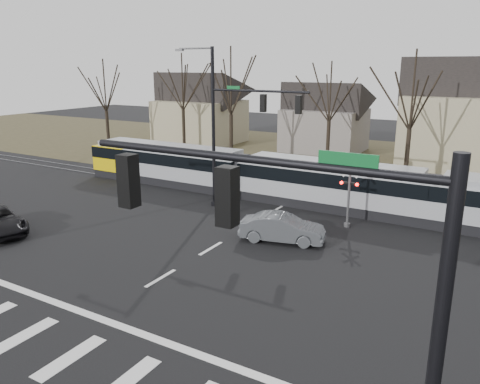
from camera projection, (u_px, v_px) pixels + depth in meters
The scene contains 15 objects.
ground at pixel (129, 297), 18.95m from camera, with size 140.00×140.00×0.00m, color black.
grass_verge at pixel (358, 161), 45.67m from camera, with size 140.00×28.00×0.01m, color #38331E.
crosswalk at pixel (45, 347), 15.61m from camera, with size 27.00×2.60×0.01m.
stop_line at pixel (95, 317), 17.44m from camera, with size 28.00×0.35×0.01m, color silver.
lane_dashes at pixel (291, 201), 32.31m from camera, with size 0.18×30.00×0.01m.
rail_pair at pixel (289, 201), 32.14m from camera, with size 90.00×1.52×0.06m.
tram at pixel (328, 183), 30.62m from camera, with size 39.97×2.97×3.03m.
sedan at pixel (282, 228), 24.77m from camera, with size 4.73×2.59×1.48m, color #505358.
signal_pole_near_right at pixel (315, 312), 7.69m from camera, with size 6.72×0.44×8.00m.
signal_pole_far at pixel (235, 121), 29.06m from camera, with size 9.28×0.44×10.20m.
rail_crossing_signal at pixel (349, 195), 26.72m from camera, with size 1.08×0.36×4.00m.
tree_row at pixel (365, 117), 38.39m from camera, with size 59.20×7.20×10.00m.
house_a at pixel (200, 105), 55.84m from camera, with size 9.72×8.64×8.60m.
house_b at pixel (325, 114), 50.39m from camera, with size 8.64×7.56×7.65m.
house_c at pixel (467, 111), 40.79m from camera, with size 10.80×8.64×10.10m.
Camera 1 is at (12.50, -12.60, 9.09)m, focal length 35.00 mm.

